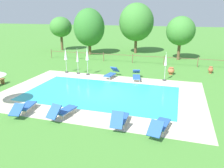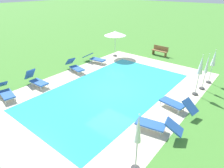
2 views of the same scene
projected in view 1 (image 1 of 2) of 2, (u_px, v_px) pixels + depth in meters
The scene contains 21 objects.
ground_plane at pixel (101, 93), 15.71m from camera, with size 160.00×160.00×0.00m, color #478433.
pool_deck_paving at pixel (101, 93), 15.71m from camera, with size 13.97×9.34×0.01m, color beige.
swimming_pool_water at pixel (101, 93), 15.71m from camera, with size 10.49×5.86×0.01m, color #2DB7C6.
pool_coping_rim at pixel (101, 93), 15.70m from camera, with size 10.97×6.34×0.01m.
sun_lounger_north_near_steps at pixel (111, 73), 19.42m from camera, with size 0.93×2.06×0.86m.
sun_lounger_north_mid at pixel (120, 119), 11.11m from camera, with size 0.65×1.84×1.02m.
sun_lounger_north_far at pixel (136, 75), 18.81m from camera, with size 1.00×2.12×0.78m.
sun_lounger_north_end at pixel (63, 110), 12.07m from camera, with size 0.97×2.02×0.91m.
sun_lounger_south_near_corner at pixel (24, 107), 12.59m from camera, with size 0.88×2.12×0.74m.
sun_lounger_south_mid at pixel (160, 125), 10.52m from camera, with size 0.99×2.10×0.81m.
patio_umbrella_closed_row_west at pixel (166, 62), 18.16m from camera, with size 0.32×0.32×2.38m.
patio_umbrella_closed_row_mid_west at pixel (87, 56), 19.83m from camera, with size 0.32×0.32×2.50m.
patio_umbrella_closed_row_centre at pixel (66, 56), 20.64m from camera, with size 0.32×0.32×2.32m.
patio_umbrella_closed_row_mid_east at pixel (78, 58), 20.29m from camera, with size 0.32×0.32×2.35m.
terracotta_urn_near_fence at pixel (211, 70), 20.74m from camera, with size 0.45×0.45×0.64m.
terracotta_urn_by_tree at pixel (171, 71), 20.34m from camera, with size 0.60×0.60×0.66m.
perimeter_fence at pixel (133, 57), 24.82m from camera, with size 20.60×0.08×1.05m.
tree_far_west at pixel (89, 27), 29.00m from camera, with size 4.01×4.01×5.95m.
tree_west_mid at pixel (181, 31), 25.80m from camera, with size 3.29×3.29×5.03m.
tree_east_mid at pixel (136, 22), 29.82m from camera, with size 4.60×4.60×6.63m.
tree_far_east at pixel (61, 27), 32.43m from camera, with size 3.16×3.16×4.81m.
Camera 1 is at (5.01, -13.89, 5.46)m, focal length 35.85 mm.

